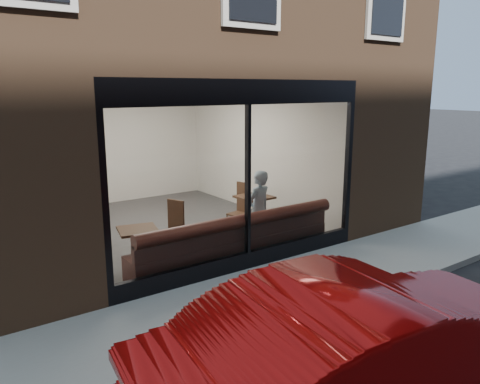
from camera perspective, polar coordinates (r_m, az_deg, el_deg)
ground at (r=6.84m, az=11.53°, el=-14.29°), size 120.00×120.00×0.00m
sidewalk_near at (r=7.47m, az=5.82°, el=-11.62°), size 40.00×2.00×0.01m
kerb_near at (r=6.78m, az=11.87°, el=-13.98°), size 40.00×0.10×0.12m
host_building_pier_right at (r=14.73m, az=-1.13°, el=6.87°), size 2.50×12.00×3.20m
host_building_backfill at (r=15.82m, az=-18.87°, el=6.59°), size 5.00×6.00×3.20m
cafe_floor at (r=10.60m, az=-8.64°, el=-4.25°), size 6.00×6.00×0.00m
cafe_ceiling at (r=10.16m, az=-9.24°, el=13.14°), size 6.00×6.00×0.00m
cafe_wall_back at (r=12.98m, az=-14.93°, el=5.68°), size 5.00×0.00×5.00m
cafe_wall_left at (r=9.43m, az=-22.56°, el=2.69°), size 0.00×6.00×6.00m
cafe_wall_right at (r=11.59m, az=2.17°, el=5.31°), size 0.00×6.00×6.00m
storefront_kick at (r=8.17m, az=0.93°, el=-8.30°), size 5.00×0.10×0.30m
storefront_header at (r=7.64m, az=1.00°, el=12.11°), size 5.00×0.10×0.40m
storefront_mullion at (r=7.78m, az=0.96°, el=1.38°), size 0.06×0.10×2.50m
storefront_glass at (r=7.76m, az=1.09°, el=1.34°), size 4.80×0.00×4.80m
banquette at (r=8.45m, az=-0.70°, el=-7.04°), size 4.00×0.55×0.45m
person at (r=8.89m, az=2.28°, el=-2.31°), size 0.63×0.48×1.56m
cafe_table_left at (r=8.02m, az=-12.35°, el=-4.55°), size 0.76×0.76×0.04m
cafe_table_right at (r=10.18m, az=1.76°, el=-0.62°), size 0.71×0.71×0.04m
cafe_chair_left at (r=9.16m, az=-8.51°, el=-5.51°), size 0.51×0.51×0.04m
cafe_chair_right at (r=10.71m, az=-0.21°, el=-2.71°), size 0.48×0.48×0.04m
wall_poster at (r=8.33m, az=-20.45°, el=1.79°), size 0.02×0.54×0.73m
parked_car at (r=4.60m, az=16.06°, el=-18.47°), size 4.55×2.04×1.45m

